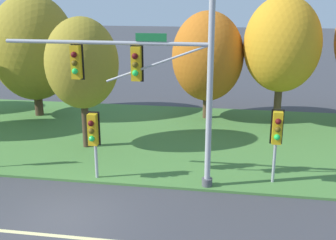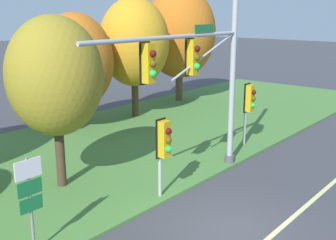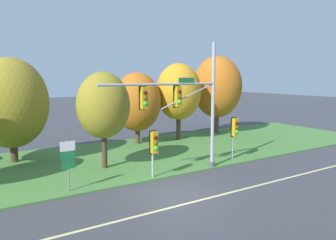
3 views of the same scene
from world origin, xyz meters
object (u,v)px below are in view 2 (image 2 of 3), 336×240
object	(u,v)px
tree_mid_verge	(55,77)
tree_furthest_back	(179,33)
pedestrian_signal_near_kerb	(249,102)
pedestrian_signal_further_along	(164,143)
tree_tall_centre	(75,62)
tree_right_far	(134,42)
traffic_signal_mast	(203,66)
route_sign_post	(30,193)

from	to	relation	value
tree_mid_verge	tree_furthest_back	bearing A→B (deg)	22.96
pedestrian_signal_near_kerb	tree_mid_verge	xyz separation A→B (m)	(-8.43, 2.78, 1.86)
pedestrian_signal_further_along	tree_furthest_back	bearing A→B (deg)	36.71
tree_furthest_back	pedestrian_signal_near_kerb	bearing A→B (deg)	-124.22
tree_furthest_back	tree_mid_verge	bearing A→B (deg)	-157.04
tree_mid_verge	tree_furthest_back	size ratio (longest dim) A/B	0.78
pedestrian_signal_further_along	tree_tall_centre	xyz separation A→B (m)	(3.64, 9.16, 1.64)
pedestrian_signal_near_kerb	pedestrian_signal_further_along	world-z (taller)	pedestrian_signal_near_kerb
tree_tall_centre	tree_right_far	bearing A→B (deg)	-5.99
traffic_signal_mast	tree_furthest_back	bearing A→B (deg)	41.95
traffic_signal_mast	pedestrian_signal_further_along	bearing A→B (deg)	-177.09
tree_right_far	pedestrian_signal_near_kerb	bearing A→B (deg)	-95.48
route_sign_post	tree_furthest_back	size ratio (longest dim) A/B	0.34
pedestrian_signal_near_kerb	tree_furthest_back	distance (m)	11.08
pedestrian_signal_further_along	tree_tall_centre	distance (m)	10.00
pedestrian_signal_further_along	route_sign_post	distance (m)	4.73
route_sign_post	tree_tall_centre	distance (m)	12.24
traffic_signal_mast	tree_mid_verge	bearing A→B (deg)	139.54
tree_mid_verge	tree_right_far	xyz separation A→B (m)	(9.20, 5.28, 0.40)
pedestrian_signal_near_kerb	traffic_signal_mast	bearing A→B (deg)	-172.69
pedestrian_signal_near_kerb	tree_mid_verge	size ratio (longest dim) A/B	0.49
pedestrian_signal_near_kerb	route_sign_post	size ratio (longest dim) A/B	1.12
tree_mid_verge	tree_right_far	size ratio (longest dim) A/B	0.87
pedestrian_signal_near_kerb	tree_right_far	xyz separation A→B (m)	(0.77, 8.05, 2.25)
traffic_signal_mast	tree_right_far	size ratio (longest dim) A/B	1.13
tree_mid_verge	tree_right_far	distance (m)	10.61
tree_right_far	tree_furthest_back	xyz separation A→B (m)	(5.29, 0.86, 0.32)
pedestrian_signal_near_kerb	pedestrian_signal_further_along	distance (m)	6.86
pedestrian_signal_near_kerb	tree_tall_centre	distance (m)	9.17
tree_tall_centre	tree_furthest_back	xyz separation A→B (m)	(9.25, 0.45, 1.10)
tree_mid_verge	tree_right_far	bearing A→B (deg)	29.83
route_sign_post	tree_furthest_back	world-z (taller)	tree_furthest_back
pedestrian_signal_further_along	tree_furthest_back	world-z (taller)	tree_furthest_back
traffic_signal_mast	pedestrian_signal_near_kerb	world-z (taller)	traffic_signal_mast
pedestrian_signal_further_along	route_sign_post	world-z (taller)	pedestrian_signal_further_along
tree_right_far	tree_furthest_back	size ratio (longest dim) A/B	0.89
traffic_signal_mast	route_sign_post	size ratio (longest dim) A/B	3.01
pedestrian_signal_near_kerb	tree_tall_centre	size ratio (longest dim) A/B	0.48
route_sign_post	tree_mid_verge	xyz separation A→B (m)	(3.11, 3.05, 2.29)
route_sign_post	tree_tall_centre	size ratio (longest dim) A/B	0.43
tree_furthest_back	pedestrian_signal_further_along	bearing A→B (deg)	-143.29
tree_right_far	tree_mid_verge	bearing A→B (deg)	-150.17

